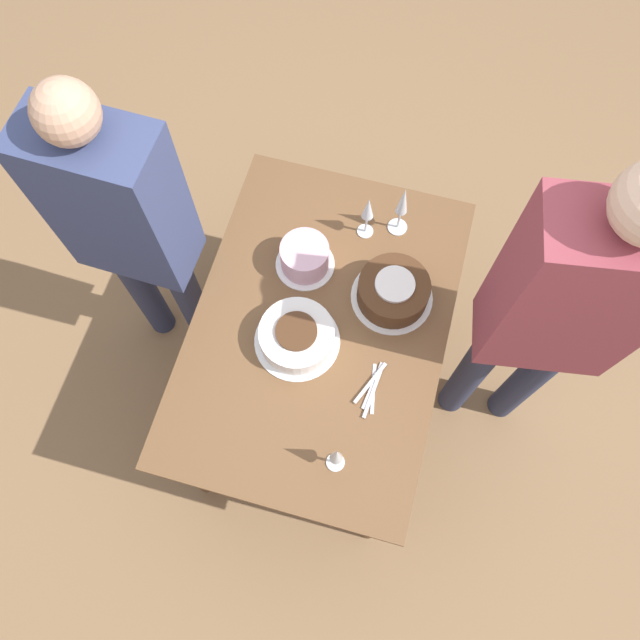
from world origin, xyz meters
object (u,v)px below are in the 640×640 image
object	(u,v)px
person_watching	(128,225)
wine_glass_far	(368,211)
cake_center_white	(297,336)
cake_front_chocolate	(393,291)
cake_back_decorated	(305,257)
person_cutting	(557,312)
wine_glass_near	(403,204)
wine_glass_extra	(336,456)

from	to	relation	value
person_watching	wine_glass_far	bearing A→B (deg)	23.15
cake_center_white	cake_front_chocolate	xyz separation A→B (m)	(0.24, -0.27, 0.01)
cake_back_decorated	person_cutting	world-z (taller)	person_cutting
person_cutting	person_watching	distance (m)	1.37
wine_glass_near	wine_glass_extra	size ratio (longest dim) A/B	1.32
cake_front_chocolate	wine_glass_extra	bearing A→B (deg)	175.87
wine_glass_far	person_watching	size ratio (longest dim) A/B	0.13
cake_back_decorated	wine_glass_near	distance (m)	0.38
cake_back_decorated	wine_glass_near	size ratio (longest dim) A/B	0.86
cake_front_chocolate	person_watching	size ratio (longest dim) A/B	0.18
wine_glass_extra	person_cutting	size ratio (longest dim) A/B	0.11
person_cutting	person_watching	xyz separation A→B (m)	(-0.01, 1.37, -0.10)
cake_center_white	cake_front_chocolate	distance (m)	0.36
cake_front_chocolate	person_watching	bearing A→B (deg)	93.96
cake_front_chocolate	person_watching	world-z (taller)	person_watching
cake_center_white	wine_glass_far	bearing A→B (deg)	-14.28
cake_center_white	person_cutting	xyz separation A→B (m)	(0.19, -0.75, 0.24)
cake_back_decorated	person_watching	size ratio (longest dim) A/B	0.13
cake_back_decorated	person_cutting	distance (m)	0.84
wine_glass_near	person_watching	bearing A→B (deg)	111.68
wine_glass_far	wine_glass_extra	world-z (taller)	wine_glass_far
cake_center_white	cake_front_chocolate	bearing A→B (deg)	-48.30
cake_back_decorated	person_watching	distance (m)	0.60
cake_center_white	wine_glass_near	distance (m)	0.58
cake_center_white	wine_glass_extra	size ratio (longest dim) A/B	1.57
cake_back_decorated	wine_glass_far	world-z (taller)	wine_glass_far
wine_glass_extra	cake_center_white	bearing A→B (deg)	32.53
cake_front_chocolate	wine_glass_far	size ratio (longest dim) A/B	1.36
wine_glass_near	person_cutting	bearing A→B (deg)	-122.32
cake_back_decorated	person_cutting	size ratio (longest dim) A/B	0.12
cake_back_decorated	cake_center_white	bearing A→B (deg)	-169.41
person_cutting	wine_glass_extra	bearing A→B (deg)	37.48
cake_front_chocolate	person_watching	distance (m)	0.91
wine_glass_far	person_watching	distance (m)	0.80
cake_center_white	cake_back_decorated	world-z (taller)	cake_back_decorated
cake_center_white	person_cutting	bearing A→B (deg)	-75.81
wine_glass_far	person_cutting	distance (m)	0.70
person_watching	person_cutting	bearing A→B (deg)	2.21
cake_center_white	person_cutting	world-z (taller)	person_cutting
cake_center_white	wine_glass_far	world-z (taller)	wine_glass_far
wine_glass_extra	cake_front_chocolate	bearing A→B (deg)	-4.13
cake_center_white	cake_back_decorated	size ratio (longest dim) A/B	1.38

